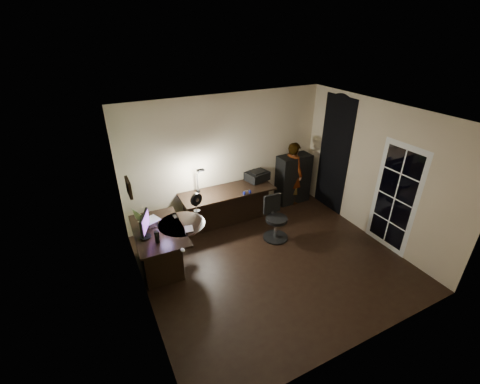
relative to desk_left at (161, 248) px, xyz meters
name	(u,v)px	position (x,y,z in m)	size (l,w,h in m)	color
floor	(273,262)	(1.83, -0.83, -0.39)	(4.50, 4.00, 0.01)	black
ceiling	(282,117)	(1.83, -0.83, 2.32)	(4.50, 4.00, 0.01)	silver
wall_back	(226,158)	(1.83, 1.18, 0.96)	(4.50, 0.01, 2.70)	beige
wall_front	(370,273)	(1.83, -2.83, 0.96)	(4.50, 0.01, 2.70)	beige
wall_left	(138,234)	(-0.42, -0.83, 0.96)	(0.01, 4.00, 2.70)	beige
wall_right	(375,172)	(4.08, -0.83, 0.96)	(0.01, 4.00, 2.70)	beige
green_wall_overlay	(139,234)	(-0.41, -0.83, 0.96)	(0.00, 4.00, 2.70)	#435524
arched_doorway	(334,155)	(4.07, 0.32, 0.91)	(0.01, 0.90, 2.60)	black
french_door	(395,199)	(4.07, -1.38, 0.66)	(0.02, 0.92, 2.10)	white
framed_picture	(129,188)	(-0.39, -0.38, 1.46)	(0.04, 0.30, 0.25)	black
desk_left	(161,248)	(0.00, 0.00, 0.00)	(0.83, 1.35, 0.78)	black
desk_right	(228,206)	(1.68, 0.80, -0.01)	(2.02, 0.71, 0.76)	black
cabinet	(293,179)	(3.47, 0.93, 0.20)	(0.79, 0.40, 1.19)	black
laptop_stand	(150,223)	(-0.10, 0.17, 0.45)	(0.23, 0.19, 0.10)	silver
laptop	(149,215)	(-0.10, 0.17, 0.61)	(0.34, 0.32, 0.23)	silver
monitor	(144,229)	(-0.24, -0.14, 0.56)	(0.09, 0.47, 0.31)	black
mouse	(183,250)	(0.19, -0.76, 0.42)	(0.06, 0.10, 0.04)	silver
phone	(175,216)	(0.37, 0.26, 0.41)	(0.06, 0.13, 0.01)	black
pen	(186,235)	(0.37, -0.38, 0.41)	(0.01, 0.14, 0.01)	black
speaker	(157,237)	(-0.10, -0.36, 0.50)	(0.08, 0.08, 0.20)	black
notepad	(189,229)	(0.47, -0.24, 0.41)	(0.14, 0.19, 0.01)	silver
desk_fan	(196,202)	(0.81, 0.30, 0.56)	(0.25, 0.13, 0.38)	black
headphones	(247,192)	(1.98, 0.49, 0.41)	(0.17, 0.07, 0.08)	navy
printer	(257,176)	(2.49, 0.98, 0.48)	(0.48, 0.38, 0.21)	black
desk_lamp	(197,178)	(1.09, 1.00, 0.70)	(0.16, 0.30, 0.65)	black
office_chair	(277,219)	(2.27, -0.22, 0.06)	(0.51, 0.51, 0.91)	black
person	(293,173)	(3.43, 0.91, 0.37)	(0.54, 0.36, 1.52)	#D8A88C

